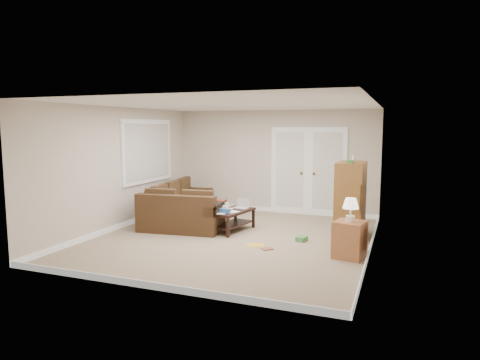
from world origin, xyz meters
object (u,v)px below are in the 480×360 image
at_px(side_cabinet, 350,236).
at_px(sectional_sofa, 181,210).
at_px(coffee_table, 232,220).
at_px(tv_armoire, 350,199).

bearing_deg(side_cabinet, sectional_sofa, 173.92).
bearing_deg(side_cabinet, coffee_table, 169.81).
relative_size(tv_armoire, side_cabinet, 1.59).
bearing_deg(tv_armoire, coffee_table, -169.43).
xyz_separation_m(sectional_sofa, coffee_table, (1.29, -0.22, -0.07)).
distance_m(sectional_sofa, coffee_table, 1.31).
height_order(tv_armoire, side_cabinet, tv_armoire).
distance_m(coffee_table, side_cabinet, 2.62).
relative_size(coffee_table, side_cabinet, 1.15).
relative_size(sectional_sofa, tv_armoire, 1.67).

